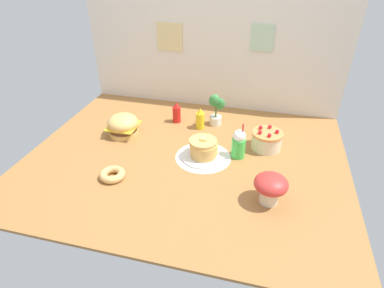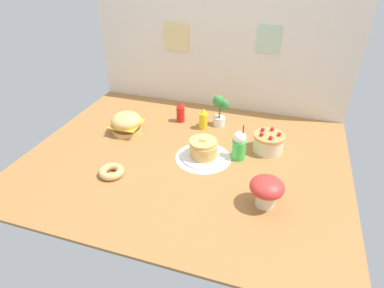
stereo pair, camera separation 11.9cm
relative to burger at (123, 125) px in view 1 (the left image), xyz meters
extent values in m
cube|color=#9E6B38|center=(0.58, -0.20, -0.10)|extent=(2.34, 1.87, 0.02)
cube|color=silver|center=(0.58, 0.73, 0.45)|extent=(2.34, 0.03, 1.08)
cube|color=beige|center=(0.20, 0.71, 0.55)|extent=(0.24, 0.01, 0.25)
cube|color=#B2D1B2|center=(1.01, 0.71, 0.59)|extent=(0.19, 0.01, 0.22)
cylinder|color=white|center=(0.71, -0.17, -0.08)|extent=(0.41, 0.41, 0.00)
cylinder|color=#DBA859|center=(0.00, 0.00, -0.06)|extent=(0.24, 0.24, 0.04)
cylinder|color=#59331E|center=(0.00, 0.00, -0.03)|extent=(0.22, 0.22, 0.03)
cube|color=yellow|center=(0.00, 0.00, -0.01)|extent=(0.23, 0.23, 0.01)
ellipsoid|color=#E5B260|center=(0.00, 0.00, 0.02)|extent=(0.25, 0.25, 0.14)
cylinder|color=white|center=(0.71, -0.17, -0.07)|extent=(0.32, 0.32, 0.01)
cylinder|color=#E0AD5B|center=(0.71, -0.17, -0.05)|extent=(0.20, 0.20, 0.03)
cylinder|color=#E0AD5B|center=(0.72, -0.16, -0.03)|extent=(0.21, 0.21, 0.03)
cylinder|color=#E0AD5B|center=(0.72, -0.17, 0.00)|extent=(0.19, 0.19, 0.03)
cylinder|color=#E0AD5B|center=(0.71, -0.17, 0.02)|extent=(0.21, 0.21, 0.03)
cylinder|color=#E0AD5B|center=(0.71, -0.17, 0.05)|extent=(0.20, 0.20, 0.03)
cube|color=#F7E072|center=(0.71, -0.17, 0.07)|extent=(0.04, 0.04, 0.02)
cylinder|color=beige|center=(1.16, 0.07, -0.02)|extent=(0.23, 0.23, 0.12)
cylinder|color=#EA8C4C|center=(1.16, 0.07, 0.05)|extent=(0.23, 0.23, 0.02)
sphere|color=red|center=(1.22, 0.08, 0.07)|extent=(0.03, 0.03, 0.03)
sphere|color=red|center=(1.17, 0.14, 0.07)|extent=(0.03, 0.03, 0.03)
sphere|color=red|center=(1.10, 0.11, 0.07)|extent=(0.03, 0.03, 0.03)
sphere|color=red|center=(1.10, 0.04, 0.07)|extent=(0.03, 0.03, 0.03)
sphere|color=red|center=(1.17, 0.01, 0.07)|extent=(0.03, 0.03, 0.03)
cylinder|color=red|center=(0.36, 0.32, -0.01)|extent=(0.07, 0.07, 0.14)
cone|color=red|center=(0.36, 0.32, 0.08)|extent=(0.06, 0.06, 0.05)
cylinder|color=yellow|center=(0.59, 0.26, -0.01)|extent=(0.07, 0.07, 0.14)
cone|color=yellow|center=(0.59, 0.26, 0.08)|extent=(0.06, 0.06, 0.05)
cylinder|color=green|center=(0.96, -0.09, -0.01)|extent=(0.10, 0.10, 0.15)
sphere|color=white|center=(0.96, -0.09, 0.09)|extent=(0.09, 0.09, 0.09)
cylinder|color=red|center=(0.98, -0.09, 0.12)|extent=(0.01, 0.03, 0.15)
torus|color=tan|center=(0.17, -0.56, -0.06)|extent=(0.17, 0.17, 0.05)
torus|color=pink|center=(0.17, -0.56, -0.06)|extent=(0.17, 0.17, 0.04)
cylinder|color=white|center=(0.70, 0.36, -0.05)|extent=(0.10, 0.10, 0.08)
cylinder|color=#4C7238|center=(0.70, 0.36, 0.06)|extent=(0.02, 0.02, 0.13)
ellipsoid|color=#38843D|center=(0.74, 0.36, 0.11)|extent=(0.08, 0.06, 0.10)
ellipsoid|color=#38843D|center=(0.69, 0.39, 0.13)|extent=(0.08, 0.06, 0.10)
ellipsoid|color=#38843D|center=(0.69, 0.33, 0.15)|extent=(0.08, 0.06, 0.10)
cylinder|color=beige|center=(1.21, -0.54, -0.04)|extent=(0.11, 0.11, 0.09)
ellipsoid|color=red|center=(1.21, -0.54, 0.06)|extent=(0.21, 0.21, 0.11)
camera|label=1|loc=(1.12, -2.10, 1.28)|focal=30.08mm
camera|label=2|loc=(1.23, -2.06, 1.28)|focal=30.08mm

